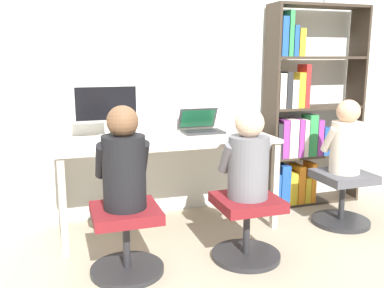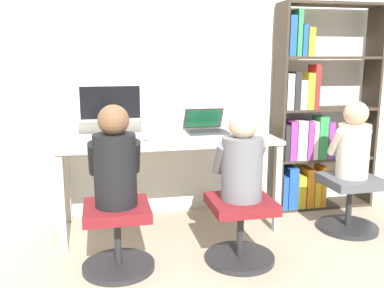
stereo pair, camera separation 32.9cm
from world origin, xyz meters
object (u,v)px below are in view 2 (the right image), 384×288
object	(u,v)px
bookshelf	(311,123)
keyboard	(111,140)
office_chair_side	(349,200)
person_at_monitor	(115,161)
laptop	(206,127)
person_near_shelf	(353,143)
office_chair_right	(240,226)
desktop_monitor	(110,106)
person_at_laptop	(242,160)
office_chair_left	(118,233)

from	to	relation	value
bookshelf	keyboard	bearing A→B (deg)	-172.44
office_chair_side	person_at_monitor	bearing A→B (deg)	-171.75
laptop	office_chair_side	size ratio (longest dim) A/B	0.72
laptop	person_near_shelf	bearing A→B (deg)	-28.46
keyboard	bookshelf	world-z (taller)	bookshelf
bookshelf	office_chair_side	xyz separation A→B (m)	(0.08, -0.55, -0.54)
laptop	bookshelf	world-z (taller)	bookshelf
laptop	bookshelf	xyz separation A→B (m)	(0.97, -0.02, 0.01)
laptop	office_chair_right	distance (m)	1.05
office_chair_right	bookshelf	xyz separation A→B (m)	(0.96, 0.88, 0.54)
desktop_monitor	laptop	world-z (taller)	desktop_monitor
office_chair_side	person_near_shelf	xyz separation A→B (m)	(-0.00, 0.00, 0.47)
desktop_monitor	person_at_monitor	bearing A→B (deg)	-90.48
desktop_monitor	laptop	distance (m)	0.82
person_at_laptop	keyboard	bearing A→B (deg)	142.48
keyboard	person_near_shelf	bearing A→B (deg)	-9.49
laptop	office_chair_right	xyz separation A→B (m)	(0.02, -0.90, -0.54)
person_at_laptop	desktop_monitor	bearing A→B (deg)	131.76
keyboard	office_chair_right	xyz separation A→B (m)	(0.83, -0.64, -0.51)
laptop	keyboard	xyz separation A→B (m)	(-0.82, -0.26, -0.03)
laptop	office_chair_left	xyz separation A→B (m)	(-0.81, -0.85, -0.54)
person_at_monitor	desktop_monitor	bearing A→B (deg)	89.52
desktop_monitor	laptop	bearing A→B (deg)	-1.34
person_at_monitor	person_at_laptop	xyz separation A→B (m)	(0.83, -0.05, -0.02)
laptop	person_at_monitor	world-z (taller)	person_at_monitor
bookshelf	person_near_shelf	xyz separation A→B (m)	(0.08, -0.55, -0.08)
bookshelf	office_chair_side	world-z (taller)	bookshelf
keyboard	office_chair_right	distance (m)	1.17
office_chair_right	person_near_shelf	xyz separation A→B (m)	(1.03, 0.33, 0.47)
desktop_monitor	person_at_laptop	world-z (taller)	desktop_monitor
desktop_monitor	keyboard	xyz separation A→B (m)	(-0.02, -0.28, -0.23)
laptop	keyboard	size ratio (longest dim) A/B	0.78
laptop	office_chair_right	size ratio (longest dim) A/B	0.72
person_near_shelf	person_at_laptop	bearing A→B (deg)	-162.39
keyboard	person_at_laptop	bearing A→B (deg)	-37.52
office_chair_side	laptop	bearing A→B (deg)	151.37
person_at_laptop	person_at_monitor	bearing A→B (deg)	176.23
laptop	office_chair_left	size ratio (longest dim) A/B	0.72
person_at_laptop	office_chair_side	xyz separation A→B (m)	(1.03, 0.32, -0.46)
laptop	desktop_monitor	bearing A→B (deg)	178.66
keyboard	desktop_monitor	bearing A→B (deg)	86.83
office_chair_left	office_chair_side	size ratio (longest dim) A/B	1.00
office_chair_right	person_at_laptop	bearing A→B (deg)	90.00
person_at_laptop	office_chair_side	bearing A→B (deg)	17.42
laptop	bookshelf	distance (m)	0.97
office_chair_right	person_at_monitor	world-z (taller)	person_at_monitor
desktop_monitor	keyboard	bearing A→B (deg)	-93.17
laptop	keyboard	bearing A→B (deg)	-162.46
office_chair_right	person_near_shelf	size ratio (longest dim) A/B	0.79
office_chair_right	person_at_monitor	xyz separation A→B (m)	(-0.83, 0.06, 0.49)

